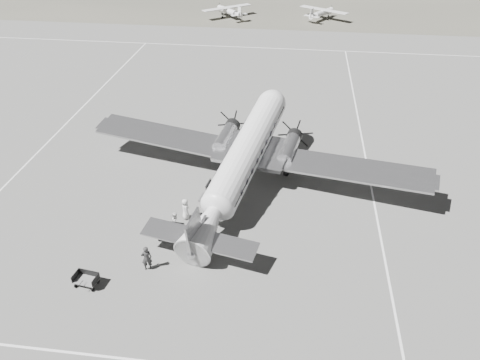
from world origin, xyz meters
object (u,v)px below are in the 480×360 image
(light_plane_right, at_px, (322,14))
(baggage_cart_far, at_px, (86,280))
(dc3_airliner, at_px, (243,160))
(ground_crew, at_px, (147,258))
(ramp_agent, at_px, (176,222))
(light_plane_left, at_px, (228,12))
(passenger, at_px, (185,209))
(baggage_cart_near, at_px, (171,232))

(light_plane_right, bearing_deg, baggage_cart_far, -70.83)
(dc3_airliner, xyz_separation_m, ground_crew, (-5.01, -9.91, -1.84))
(dc3_airliner, distance_m, ramp_agent, 7.44)
(light_plane_left, bearing_deg, baggage_cart_far, -129.34)
(ground_crew, height_order, passenger, ground_crew)
(dc3_airliner, xyz_separation_m, baggage_cart_far, (-8.36, -11.81, -2.34))
(baggage_cart_near, bearing_deg, light_plane_right, 82.01)
(passenger, bearing_deg, light_plane_right, -34.12)
(baggage_cart_far, relative_size, passenger, 0.92)
(light_plane_right, relative_size, passenger, 5.57)
(light_plane_right, height_order, baggage_cart_far, light_plane_right)
(dc3_airliner, distance_m, ground_crew, 11.26)
(baggage_cart_far, height_order, passenger, passenger)
(passenger, bearing_deg, light_plane_left, -18.11)
(dc3_airliner, bearing_deg, ground_crew, -104.26)
(ramp_agent, height_order, passenger, passenger)
(ramp_agent, bearing_deg, baggage_cart_near, 165.27)
(baggage_cart_far, height_order, ramp_agent, ramp_agent)
(baggage_cart_far, relative_size, ramp_agent, 0.96)
(light_plane_left, bearing_deg, ground_crew, -126.32)
(light_plane_right, bearing_deg, ground_crew, -68.38)
(baggage_cart_far, bearing_deg, ramp_agent, 62.71)
(light_plane_left, height_order, light_plane_right, light_plane_left)
(dc3_airliner, xyz_separation_m, passenger, (-3.77, -4.33, -1.93))
(ground_crew, distance_m, passenger, 5.72)
(passenger, bearing_deg, dc3_airliner, -64.60)
(dc3_airliner, bearing_deg, light_plane_left, 112.36)
(light_plane_left, height_order, baggage_cart_far, light_plane_left)
(dc3_airliner, relative_size, ground_crew, 15.63)
(light_plane_left, distance_m, baggage_cart_near, 60.97)
(light_plane_left, xyz_separation_m, ground_crew, (4.31, -63.97, -0.07))
(dc3_airliner, distance_m, passenger, 6.05)
(light_plane_right, xyz_separation_m, baggage_cart_far, (-15.65, -66.73, -0.54))
(dc3_airliner, distance_m, light_plane_left, 54.88)
(light_plane_left, distance_m, baggage_cart_far, 65.88)
(ramp_agent, bearing_deg, light_plane_right, -12.79)
(light_plane_left, xyz_separation_m, light_plane_right, (16.62, 0.86, -0.03))
(passenger, bearing_deg, ground_crew, 143.89)
(light_plane_left, distance_m, passenger, 58.65)
(dc3_airliner, relative_size, light_plane_right, 3.11)
(baggage_cart_near, distance_m, passenger, 2.46)
(ramp_agent, distance_m, passenger, 1.58)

